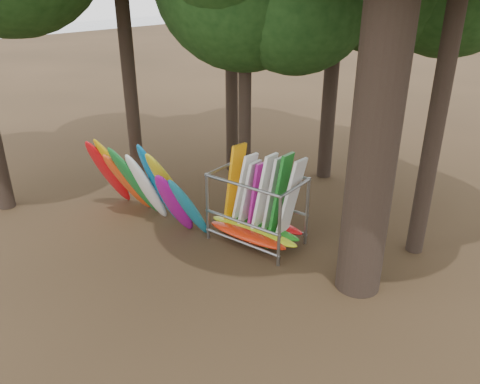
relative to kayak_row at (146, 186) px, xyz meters
The scene contains 3 objects.
ground 2.90m from the kayak_row, ahead, with size 120.00×120.00×0.00m, color #47331E.
kayak_row is the anchor object (origin of this frame).
storage_rack 3.69m from the kayak_row, 18.30° to the left, with size 3.06×1.58×2.92m.
Camera 1 is at (7.95, -8.80, 7.18)m, focal length 35.00 mm.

